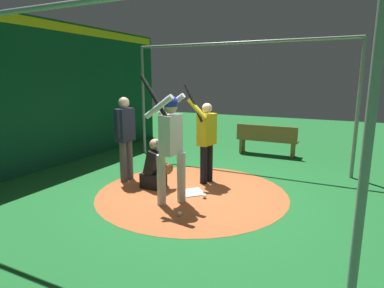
# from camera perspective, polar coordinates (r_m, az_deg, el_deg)

# --- Properties ---
(ground_plane) EXTENTS (25.15, 25.15, 0.00)m
(ground_plane) POSITION_cam_1_polar(r_m,az_deg,el_deg) (6.20, 0.00, -8.63)
(ground_plane) COLOR #1E6B2D
(dirt_circle) EXTENTS (3.59, 3.59, 0.01)m
(dirt_circle) POSITION_cam_1_polar(r_m,az_deg,el_deg) (6.20, 0.00, -8.61)
(dirt_circle) COLOR #B76033
(dirt_circle) RESTS_ON ground
(home_plate) EXTENTS (0.59, 0.59, 0.01)m
(home_plate) POSITION_cam_1_polar(r_m,az_deg,el_deg) (6.19, 0.00, -8.53)
(home_plate) COLOR white
(home_plate) RESTS_ON dirt_circle
(batter) EXTENTS (0.68, 0.49, 2.19)m
(batter) POSITION_cam_1_polar(r_m,az_deg,el_deg) (5.41, -3.88, 0.97)
(batter) COLOR #BCBCC0
(batter) RESTS_ON ground
(catcher) EXTENTS (0.58, 0.40, 0.99)m
(catcher) POSITION_cam_1_polar(r_m,az_deg,el_deg) (6.42, -6.51, -4.29)
(catcher) COLOR black
(catcher) RESTS_ON ground
(umpire) EXTENTS (0.22, 0.49, 1.76)m
(umpire) POSITION_cam_1_polar(r_m,az_deg,el_deg) (6.82, -11.73, 1.67)
(umpire) COLOR #4C4C51
(umpire) RESTS_ON ground
(visitor) EXTENTS (0.59, 0.51, 2.03)m
(visitor) POSITION_cam_1_polar(r_m,az_deg,el_deg) (6.56, 2.53, 1.20)
(visitor) COLOR black
(visitor) RESTS_ON ground
(back_wall) EXTENTS (0.22, 9.15, 3.49)m
(back_wall) POSITION_cam_1_polar(r_m,az_deg,el_deg) (8.34, -25.35, 7.88)
(back_wall) COLOR #0F472D
(back_wall) RESTS_ON ground
(cage_frame) EXTENTS (5.50, 4.86, 2.99)m
(cage_frame) POSITION_cam_1_polar(r_m,az_deg,el_deg) (5.81, 0.00, 11.05)
(cage_frame) COLOR gray
(cage_frame) RESTS_ON ground
(bench) EXTENTS (1.68, 0.36, 0.85)m
(bench) POSITION_cam_1_polar(r_m,az_deg,el_deg) (9.27, 13.07, 0.79)
(bench) COLOR olive
(bench) RESTS_ON ground
(baseball_0) EXTENTS (0.07, 0.07, 0.07)m
(baseball_0) POSITION_cam_1_polar(r_m,az_deg,el_deg) (5.21, -2.20, -12.22)
(baseball_0) COLOR white
(baseball_0) RESTS_ON dirt_circle
(baseball_1) EXTENTS (0.07, 0.07, 0.07)m
(baseball_1) POSITION_cam_1_polar(r_m,az_deg,el_deg) (5.91, 2.22, -9.23)
(baseball_1) COLOR white
(baseball_1) RESTS_ON dirt_circle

